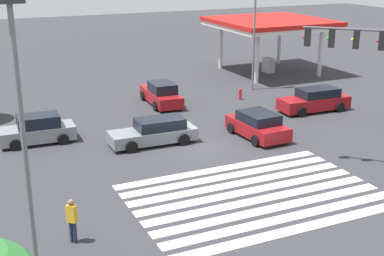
{
  "coord_description": "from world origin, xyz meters",
  "views": [
    {
      "loc": [
        -11.54,
        -25.13,
        10.2
      ],
      "look_at": [
        0.0,
        0.0,
        1.14
      ],
      "focal_mm": 50.0,
      "sensor_mm": 36.0,
      "label": 1
    }
  ],
  "objects_px": {
    "traffic_signal_mast": "(372,63)",
    "street_light_pole_a": "(23,129)",
    "car_0": "(315,100)",
    "car_3": "(38,130)",
    "car_1": "(155,132)",
    "car_4": "(161,94)",
    "pedestrian": "(72,219)",
    "fire_hydrant": "(240,94)",
    "car_2": "(258,125)",
    "street_light_pole_b": "(254,29)"
  },
  "relations": [
    {
      "from": "traffic_signal_mast",
      "to": "street_light_pole_a",
      "type": "relative_size",
      "value": 0.78
    },
    {
      "from": "car_0",
      "to": "car_3",
      "type": "xyz_separation_m",
      "value": [
        -18.11,
        1.28,
        0.01
      ]
    },
    {
      "from": "car_1",
      "to": "car_4",
      "type": "bearing_deg",
      "value": -112.76
    },
    {
      "from": "pedestrian",
      "to": "fire_hydrant",
      "type": "bearing_deg",
      "value": 2.1
    },
    {
      "from": "traffic_signal_mast",
      "to": "street_light_pole_a",
      "type": "xyz_separation_m",
      "value": [
        -16.2,
        -3.51,
        0.05
      ]
    },
    {
      "from": "car_4",
      "to": "street_light_pole_a",
      "type": "height_order",
      "value": "street_light_pole_a"
    },
    {
      "from": "car_0",
      "to": "car_3",
      "type": "relative_size",
      "value": 1.19
    },
    {
      "from": "car_4",
      "to": "car_0",
      "type": "bearing_deg",
      "value": -120.64
    },
    {
      "from": "car_2",
      "to": "pedestrian",
      "type": "relative_size",
      "value": 2.41
    },
    {
      "from": "pedestrian",
      "to": "street_light_pole_b",
      "type": "relative_size",
      "value": 0.22
    },
    {
      "from": "car_3",
      "to": "car_4",
      "type": "relative_size",
      "value": 0.85
    },
    {
      "from": "street_light_pole_a",
      "to": "car_0",
      "type": "bearing_deg",
      "value": 32.3
    },
    {
      "from": "car_3",
      "to": "car_0",
      "type": "bearing_deg",
      "value": 178.27
    },
    {
      "from": "pedestrian",
      "to": "street_light_pole_b",
      "type": "xyz_separation_m",
      "value": [
        18.06,
        17.47,
        3.78
      ]
    },
    {
      "from": "car_0",
      "to": "car_2",
      "type": "xyz_separation_m",
      "value": [
        -6.34,
        -3.04,
        -0.03
      ]
    },
    {
      "from": "pedestrian",
      "to": "fire_hydrant",
      "type": "relative_size",
      "value": 2.03
    },
    {
      "from": "car_2",
      "to": "fire_hydrant",
      "type": "relative_size",
      "value": 4.9
    },
    {
      "from": "car_3",
      "to": "street_light_pole_b",
      "type": "xyz_separation_m",
      "value": [
        17.38,
        5.69,
        4.01
      ]
    },
    {
      "from": "car_3",
      "to": "fire_hydrant",
      "type": "bearing_deg",
      "value": -164.96
    },
    {
      "from": "car_3",
      "to": "car_4",
      "type": "distance_m",
      "value": 10.36
    },
    {
      "from": "traffic_signal_mast",
      "to": "car_1",
      "type": "relative_size",
      "value": 1.44
    },
    {
      "from": "car_3",
      "to": "fire_hydrant",
      "type": "distance_m",
      "value": 15.36
    },
    {
      "from": "street_light_pole_a",
      "to": "car_2",
      "type": "bearing_deg",
      "value": 35.02
    },
    {
      "from": "car_3",
      "to": "fire_hydrant",
      "type": "xyz_separation_m",
      "value": [
        14.98,
        3.38,
        -0.32
      ]
    },
    {
      "from": "car_3",
      "to": "street_light_pole_a",
      "type": "xyz_separation_m",
      "value": [
        -2.34,
        -14.21,
        4.63
      ]
    },
    {
      "from": "car_4",
      "to": "street_light_pole_b",
      "type": "relative_size",
      "value": 0.62
    },
    {
      "from": "fire_hydrant",
      "to": "street_light_pole_a",
      "type": "bearing_deg",
      "value": -134.56
    },
    {
      "from": "street_light_pole_a",
      "to": "street_light_pole_b",
      "type": "bearing_deg",
      "value": 45.25
    },
    {
      "from": "car_2",
      "to": "car_4",
      "type": "relative_size",
      "value": 0.85
    },
    {
      "from": "car_1",
      "to": "pedestrian",
      "type": "height_order",
      "value": "pedestrian"
    },
    {
      "from": "traffic_signal_mast",
      "to": "street_light_pole_b",
      "type": "relative_size",
      "value": 0.89
    },
    {
      "from": "car_1",
      "to": "car_4",
      "type": "distance_m",
      "value": 8.22
    },
    {
      "from": "car_4",
      "to": "street_light_pole_b",
      "type": "distance_m",
      "value": 9.11
    },
    {
      "from": "traffic_signal_mast",
      "to": "fire_hydrant",
      "type": "distance_m",
      "value": 14.96
    },
    {
      "from": "car_0",
      "to": "fire_hydrant",
      "type": "xyz_separation_m",
      "value": [
        -3.13,
        4.66,
        -0.32
      ]
    },
    {
      "from": "car_0",
      "to": "fire_hydrant",
      "type": "relative_size",
      "value": 5.75
    },
    {
      "from": "car_1",
      "to": "pedestrian",
      "type": "relative_size",
      "value": 2.81
    },
    {
      "from": "traffic_signal_mast",
      "to": "car_3",
      "type": "bearing_deg",
      "value": 7.32
    },
    {
      "from": "car_3",
      "to": "fire_hydrant",
      "type": "relative_size",
      "value": 4.85
    },
    {
      "from": "street_light_pole_b",
      "to": "fire_hydrant",
      "type": "distance_m",
      "value": 5.46
    },
    {
      "from": "pedestrian",
      "to": "car_0",
      "type": "bearing_deg",
      "value": -12.78
    },
    {
      "from": "street_light_pole_b",
      "to": "pedestrian",
      "type": "bearing_deg",
      "value": -135.95
    },
    {
      "from": "car_0",
      "to": "car_2",
      "type": "bearing_deg",
      "value": 27.67
    },
    {
      "from": "car_0",
      "to": "pedestrian",
      "type": "distance_m",
      "value": 21.53
    },
    {
      "from": "car_4",
      "to": "street_light_pole_a",
      "type": "xyz_separation_m",
      "value": [
        -11.62,
        -18.81,
        4.64
      ]
    },
    {
      "from": "street_light_pole_a",
      "to": "fire_hydrant",
      "type": "distance_m",
      "value": 25.19
    },
    {
      "from": "car_0",
      "to": "fire_hydrant",
      "type": "height_order",
      "value": "car_0"
    },
    {
      "from": "fire_hydrant",
      "to": "street_light_pole_b",
      "type": "bearing_deg",
      "value": 43.82
    },
    {
      "from": "traffic_signal_mast",
      "to": "car_1",
      "type": "distance_m",
      "value": 12.05
    },
    {
      "from": "car_3",
      "to": "street_light_pole_b",
      "type": "distance_m",
      "value": 18.73
    }
  ]
}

